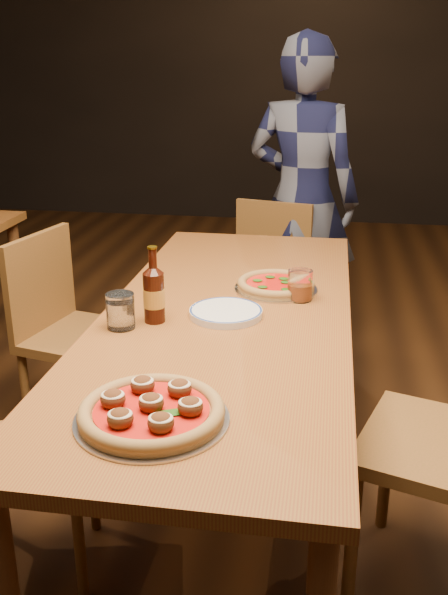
% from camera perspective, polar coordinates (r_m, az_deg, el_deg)
% --- Properties ---
extents(ground, '(9.00, 9.00, 0.00)m').
position_cam_1_polar(ground, '(2.53, 0.19, -17.29)').
color(ground, black).
extents(table_main, '(0.80, 2.00, 0.75)m').
position_cam_1_polar(table_main, '(2.19, 0.21, -3.04)').
color(table_main, brown).
rests_on(table_main, ground).
extents(chair_main_nw, '(0.46, 0.46, 0.82)m').
position_cam_1_polar(chair_main_nw, '(2.13, -16.63, -12.81)').
color(chair_main_nw, brown).
rests_on(chair_main_nw, ground).
extents(chair_main_sw, '(0.50, 0.50, 0.90)m').
position_cam_1_polar(chair_main_sw, '(2.79, -11.94, -3.24)').
color(chair_main_sw, brown).
rests_on(chair_main_sw, ground).
extents(chair_main_e, '(0.58, 0.58, 0.98)m').
position_cam_1_polar(chair_main_e, '(2.04, 18.48, -11.95)').
color(chair_main_e, brown).
rests_on(chair_main_e, ground).
extents(chair_end, '(0.49, 0.49, 0.87)m').
position_cam_1_polar(chair_end, '(3.37, 3.18, 0.98)').
color(chair_end, brown).
rests_on(chair_end, ground).
extents(pizza_meatball, '(0.36, 0.36, 0.07)m').
position_cam_1_polar(pizza_meatball, '(1.54, -6.25, -9.67)').
color(pizza_meatball, '#B7B7BF').
rests_on(pizza_meatball, table_main).
extents(pizza_margherita, '(0.30, 0.30, 0.04)m').
position_cam_1_polar(pizza_margherita, '(2.37, 4.49, 1.11)').
color(pizza_margherita, '#B7B7BF').
rests_on(pizza_margherita, table_main).
extents(plate_stack, '(0.24, 0.24, 0.02)m').
position_cam_1_polar(plate_stack, '(2.13, 0.16, -1.32)').
color(plate_stack, white).
rests_on(plate_stack, table_main).
extents(beer_bottle, '(0.07, 0.07, 0.24)m').
position_cam_1_polar(beer_bottle, '(2.07, -6.04, 0.15)').
color(beer_bottle, black).
rests_on(beer_bottle, table_main).
extents(water_glass, '(0.09, 0.09, 0.11)m').
position_cam_1_polar(water_glass, '(2.05, -8.90, -1.15)').
color(water_glass, white).
rests_on(water_glass, table_main).
extents(amber_glass, '(0.08, 0.08, 0.11)m').
position_cam_1_polar(amber_glass, '(2.27, 6.56, 1.05)').
color(amber_glass, '#AB4913').
rests_on(amber_glass, table_main).
extents(diner, '(0.69, 0.56, 1.66)m').
position_cam_1_polar(diner, '(3.54, 6.75, 8.40)').
color(diner, black).
rests_on(diner, ground).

